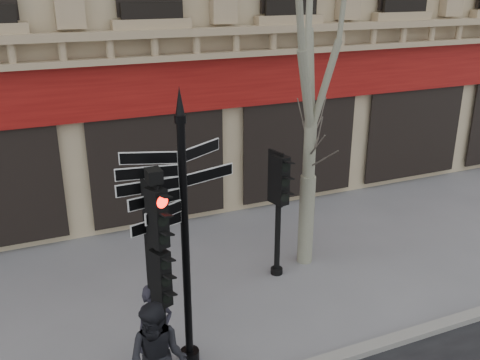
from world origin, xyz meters
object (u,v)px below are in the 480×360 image
object	(u,v)px
fingerpost	(183,188)
plane_tree	(317,3)
pedestrian_a	(155,332)
traffic_signal_secondary	(279,193)
traffic_signal_main	(159,255)

from	to	relation	value
fingerpost	plane_tree	world-z (taller)	plane_tree
pedestrian_a	traffic_signal_secondary	bearing A→B (deg)	25.24
traffic_signal_main	pedestrian_a	distance (m)	1.47
fingerpost	pedestrian_a	distance (m)	2.37
traffic_signal_secondary	pedestrian_a	size ratio (longest dim) A/B	1.68
traffic_signal_secondary	traffic_signal_main	bearing A→B (deg)	-157.32
traffic_signal_secondary	plane_tree	size ratio (longest dim) A/B	0.34
traffic_signal_secondary	plane_tree	world-z (taller)	plane_tree
plane_tree	pedestrian_a	distance (m)	6.63
fingerpost	plane_tree	distance (m)	4.76
traffic_signal_secondary	pedestrian_a	xyz separation A→B (m)	(-3.20, -2.03, -1.08)
fingerpost	pedestrian_a	world-z (taller)	fingerpost
fingerpost	traffic_signal_main	distance (m)	1.03
traffic_signal_secondary	pedestrian_a	bearing A→B (deg)	-160.57
plane_tree	pedestrian_a	world-z (taller)	plane_tree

